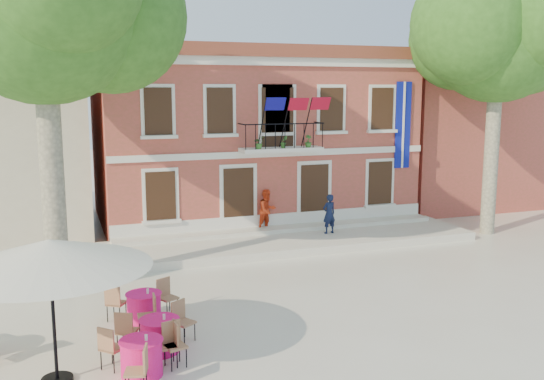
{
  "coord_description": "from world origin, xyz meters",
  "views": [
    {
      "loc": [
        -6.17,
        -16.16,
        5.78
      ],
      "look_at": [
        0.89,
        3.5,
        2.3
      ],
      "focal_mm": 40.0,
      "sensor_mm": 36.0,
      "label": 1
    }
  ],
  "objects": [
    {
      "name": "cafe_table_3",
      "position": [
        -4.31,
        -1.5,
        0.43
      ],
      "size": [
        1.87,
        1.66,
        0.95
      ],
      "color": "#ED168F",
      "rests_on": "ground"
    },
    {
      "name": "patio_umbrella",
      "position": [
        -6.39,
        -4.04,
        2.63
      ],
      "size": [
        3.94,
        3.94,
        2.93
      ],
      "color": "black",
      "rests_on": "ground"
    },
    {
      "name": "cafe_table_1",
      "position": [
        -4.76,
        -4.37,
        0.43
      ],
      "size": [
        1.8,
        1.82,
        0.95
      ],
      "color": "#ED168F",
      "rests_on": "ground"
    },
    {
      "name": "pedestrian_navy",
      "position": [
        3.59,
        4.52,
        1.06
      ],
      "size": [
        0.61,
        0.46,
        1.52
      ],
      "primitive_type": "imported",
      "rotation": [
        0.0,
        0.0,
        3.31
      ],
      "color": "#101837",
      "rests_on": "terrace"
    },
    {
      "name": "plane_tree_east",
      "position": [
        10.2,
        3.51,
        7.91
      ],
      "size": [
        5.44,
        5.44,
        10.69
      ],
      "color": "#A59E84",
      "rests_on": "ground"
    },
    {
      "name": "terrace",
      "position": [
        2.0,
        4.4,
        0.15
      ],
      "size": [
        14.0,
        3.4,
        0.3
      ],
      "primitive_type": "cube",
      "color": "silver",
      "rests_on": "ground"
    },
    {
      "name": "neighbor_east",
      "position": [
        14.0,
        11.0,
        3.22
      ],
      "size": [
        9.4,
        9.4,
        6.4
      ],
      "color": "#C14A45",
      "rests_on": "ground"
    },
    {
      "name": "plane_tree_west",
      "position": [
        -6.3,
        1.51,
        8.04
      ],
      "size": [
        5.55,
        5.55,
        10.89
      ],
      "color": "#A59E84",
      "rests_on": "ground"
    },
    {
      "name": "main_building",
      "position": [
        2.0,
        9.99,
        3.78
      ],
      "size": [
        13.5,
        9.59,
        7.5
      ],
      "color": "#C14A45",
      "rests_on": "ground"
    },
    {
      "name": "pedestrian_orange",
      "position": [
        1.48,
        5.7,
        1.12
      ],
      "size": [
        0.96,
        0.85,
        1.65
      ],
      "primitive_type": "imported",
      "rotation": [
        0.0,
        0.0,
        0.33
      ],
      "color": "red",
      "rests_on": "terrace"
    },
    {
      "name": "cafe_table_0",
      "position": [
        -4.22,
        -3.36,
        0.43
      ],
      "size": [
        1.87,
        1.66,
        0.95
      ],
      "color": "#ED168F",
      "rests_on": "ground"
    },
    {
      "name": "ground",
      "position": [
        0.0,
        0.0,
        0.0
      ],
      "size": [
        90.0,
        90.0,
        0.0
      ],
      "primitive_type": "plane",
      "color": "beige",
      "rests_on": "ground"
    }
  ]
}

